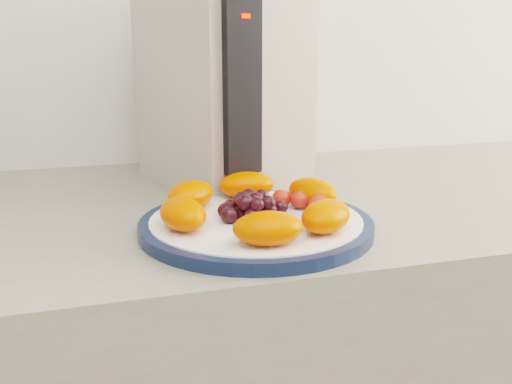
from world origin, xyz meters
name	(u,v)px	position (x,y,z in m)	size (l,w,h in m)	color
plate_rim	(256,225)	(0.12, 1.05, 0.91)	(0.29, 0.29, 0.01)	#101E3C
plate_face	(256,225)	(0.12, 1.05, 0.91)	(0.26, 0.26, 0.02)	white
appliance_body	(220,83)	(0.14, 1.31, 1.06)	(0.18, 0.26, 0.32)	#ACA193
appliance_panel	(242,87)	(0.13, 1.17, 1.07)	(0.06, 0.02, 0.24)	black
appliance_led	(245,16)	(0.14, 1.16, 1.16)	(0.01, 0.01, 0.01)	#FF0C05
fruit_plate	(257,204)	(0.12, 1.06, 0.93)	(0.25, 0.24, 0.04)	#FF3B00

